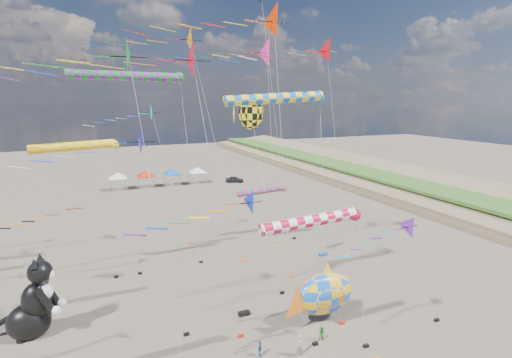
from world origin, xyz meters
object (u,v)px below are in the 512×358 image
at_px(child_green, 322,334).
at_px(parked_car, 235,179).
at_px(cat_inflatable, 31,296).
at_px(fish_inflatable, 324,294).
at_px(person_adult, 299,346).
at_px(child_blue, 260,349).

bearing_deg(child_green, parked_car, 102.25).
relative_size(cat_inflatable, fish_inflatable, 0.91).
relative_size(person_adult, child_green, 1.41).
relative_size(child_green, child_blue, 0.97).
xyz_separation_m(cat_inflatable, child_green, (18.34, -8.81, -2.46)).
height_order(fish_inflatable, child_green, fish_inflatable).
distance_m(cat_inflatable, parked_car, 54.05).
bearing_deg(person_adult, cat_inflatable, 123.31).
relative_size(fish_inflatable, parked_car, 1.83).
bearing_deg(parked_car, fish_inflatable, -167.12).
bearing_deg(fish_inflatable, parked_car, 76.94).
xyz_separation_m(cat_inflatable, fish_inflatable, (19.82, -6.61, -0.77)).
height_order(person_adult, parked_car, person_adult).
relative_size(person_adult, child_blue, 1.36).
bearing_deg(person_adult, parked_car, 48.07).
distance_m(child_green, child_blue, 4.65).
bearing_deg(child_blue, cat_inflatable, 92.65).
xyz_separation_m(fish_inflatable, parked_car, (11.70, 50.45, -1.60)).
bearing_deg(fish_inflatable, child_blue, -161.88).
height_order(cat_inflatable, person_adult, cat_inflatable).
bearing_deg(cat_inflatable, person_adult, -14.80).
bearing_deg(child_green, person_adult, -134.05).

